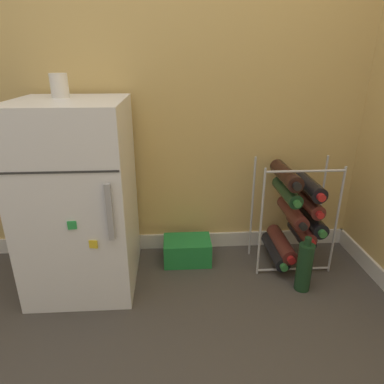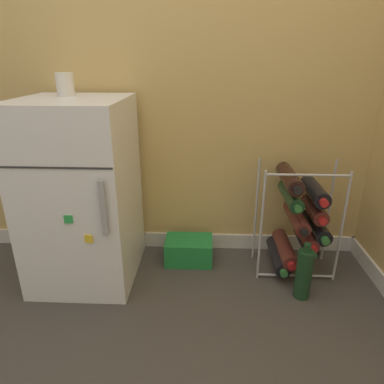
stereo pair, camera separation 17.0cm
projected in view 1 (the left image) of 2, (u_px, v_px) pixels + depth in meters
name	position (u px, v px, depth m)	size (l,w,h in m)	color
ground_plane	(196.00, 330.00, 1.46)	(14.00, 14.00, 0.00)	#423D38
wall_back	(186.00, 23.00, 1.68)	(6.93, 0.07, 2.50)	tan
mini_fridge	(79.00, 198.00, 1.64)	(0.49, 0.55, 0.91)	white
wine_rack	(295.00, 216.00, 1.83)	(0.41, 0.33, 0.59)	#B2B2B7
soda_box	(187.00, 250.00, 1.93)	(0.26, 0.18, 0.14)	#1E7F38
fridge_top_cup	(59.00, 86.00, 1.52)	(0.08, 0.08, 0.10)	silver
loose_bottle_floor	(304.00, 267.00, 1.67)	(0.08, 0.08, 0.29)	#19381E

